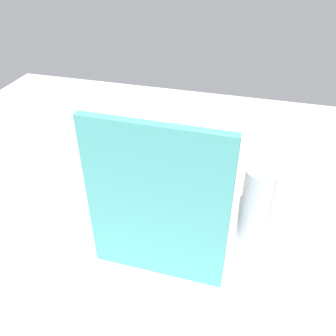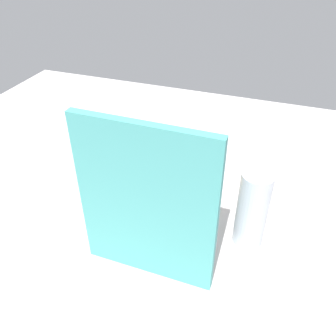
{
  "view_description": "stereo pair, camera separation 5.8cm",
  "coord_description": "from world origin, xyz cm",
  "px_view_note": "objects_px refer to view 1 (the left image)",
  "views": [
    {
      "loc": [
        -21.12,
        75.21,
        63.24
      ],
      "look_at": [
        -0.97,
        1.45,
        9.0
      ],
      "focal_mm": 38.17,
      "sensor_mm": 36.0,
      "label": 1
    },
    {
      "loc": [
        -26.61,
        73.49,
        63.24
      ],
      "look_at": [
        -0.97,
        1.45,
        9.0
      ],
      "focal_mm": 38.17,
      "sensor_mm": 36.0,
      "label": 2
    }
  ],
  "objects_px": {
    "fruit_bowl": "(168,187)",
    "orange_front_left": "(173,180)",
    "banana_bunch": "(165,157)",
    "cutting_board": "(156,207)",
    "jar_lid": "(106,166)",
    "orange_back_left": "(152,170)",
    "orange_front_right": "(194,162)",
    "orange_center": "(166,158)",
    "thermos_tumbler": "(256,205)"
  },
  "relations": [
    {
      "from": "orange_center",
      "to": "thermos_tumbler",
      "type": "relative_size",
      "value": 0.41
    },
    {
      "from": "orange_center",
      "to": "thermos_tumbler",
      "type": "distance_m",
      "value": 0.29
    },
    {
      "from": "orange_center",
      "to": "cutting_board",
      "type": "xyz_separation_m",
      "value": [
        -0.06,
        0.3,
        0.09
      ]
    },
    {
      "from": "banana_bunch",
      "to": "cutting_board",
      "type": "xyz_separation_m",
      "value": [
        -0.06,
        0.28,
        0.08
      ]
    },
    {
      "from": "fruit_bowl",
      "to": "thermos_tumbler",
      "type": "bearing_deg",
      "value": 157.9
    },
    {
      "from": "orange_back_left",
      "to": "fruit_bowl",
      "type": "bearing_deg",
      "value": -154.61
    },
    {
      "from": "cutting_board",
      "to": "orange_back_left",
      "type": "bearing_deg",
      "value": -69.37
    },
    {
      "from": "thermos_tumbler",
      "to": "orange_back_left",
      "type": "bearing_deg",
      "value": -15.64
    },
    {
      "from": "banana_bunch",
      "to": "cutting_board",
      "type": "bearing_deg",
      "value": 102.32
    },
    {
      "from": "banana_bunch",
      "to": "cutting_board",
      "type": "height_order",
      "value": "cutting_board"
    },
    {
      "from": "jar_lid",
      "to": "thermos_tumbler",
      "type": "bearing_deg",
      "value": 159.25
    },
    {
      "from": "jar_lid",
      "to": "orange_back_left",
      "type": "bearing_deg",
      "value": 152.06
    },
    {
      "from": "thermos_tumbler",
      "to": "banana_bunch",
      "type": "bearing_deg",
      "value": -26.52
    },
    {
      "from": "fruit_bowl",
      "to": "orange_center",
      "type": "height_order",
      "value": "orange_center"
    },
    {
      "from": "orange_front_right",
      "to": "orange_back_left",
      "type": "relative_size",
      "value": 1.0
    },
    {
      "from": "fruit_bowl",
      "to": "thermos_tumbler",
      "type": "relative_size",
      "value": 1.38
    },
    {
      "from": "orange_front_left",
      "to": "thermos_tumbler",
      "type": "relative_size",
      "value": 0.41
    },
    {
      "from": "orange_front_left",
      "to": "cutting_board",
      "type": "bearing_deg",
      "value": 95.63
    },
    {
      "from": "fruit_bowl",
      "to": "banana_bunch",
      "type": "bearing_deg",
      "value": -61.18
    },
    {
      "from": "fruit_bowl",
      "to": "orange_front_right",
      "type": "relative_size",
      "value": 3.33
    },
    {
      "from": "orange_back_left",
      "to": "thermos_tumbler",
      "type": "xyz_separation_m",
      "value": [
        -0.27,
        0.08,
        0.01
      ]
    },
    {
      "from": "orange_front_right",
      "to": "banana_bunch",
      "type": "xyz_separation_m",
      "value": [
        0.08,
        0.02,
        0.01
      ]
    },
    {
      "from": "orange_center",
      "to": "jar_lid",
      "type": "height_order",
      "value": "orange_center"
    },
    {
      "from": "cutting_board",
      "to": "thermos_tumbler",
      "type": "xyz_separation_m",
      "value": [
        -0.19,
        -0.16,
        -0.08
      ]
    },
    {
      "from": "orange_center",
      "to": "thermos_tumbler",
      "type": "height_order",
      "value": "thermos_tumbler"
    },
    {
      "from": "fruit_bowl",
      "to": "orange_center",
      "type": "distance_m",
      "value": 0.08
    },
    {
      "from": "orange_back_left",
      "to": "thermos_tumbler",
      "type": "height_order",
      "value": "thermos_tumbler"
    },
    {
      "from": "cutting_board",
      "to": "banana_bunch",
      "type": "bearing_deg",
      "value": -76.83
    },
    {
      "from": "orange_back_left",
      "to": "banana_bunch",
      "type": "bearing_deg",
      "value": -114.96
    },
    {
      "from": "orange_back_left",
      "to": "orange_front_left",
      "type": "bearing_deg",
      "value": 156.43
    },
    {
      "from": "cutting_board",
      "to": "thermos_tumbler",
      "type": "bearing_deg",
      "value": -139.09
    },
    {
      "from": "orange_front_right",
      "to": "thermos_tumbler",
      "type": "relative_size",
      "value": 0.41
    },
    {
      "from": "orange_center",
      "to": "fruit_bowl",
      "type": "bearing_deg",
      "value": 111.07
    },
    {
      "from": "fruit_bowl",
      "to": "jar_lid",
      "type": "height_order",
      "value": "fruit_bowl"
    },
    {
      "from": "orange_front_right",
      "to": "cutting_board",
      "type": "relative_size",
      "value": 0.22
    },
    {
      "from": "fruit_bowl",
      "to": "orange_front_left",
      "type": "distance_m",
      "value": 0.08
    },
    {
      "from": "orange_front_right",
      "to": "orange_center",
      "type": "relative_size",
      "value": 1.0
    },
    {
      "from": "banana_bunch",
      "to": "thermos_tumbler",
      "type": "relative_size",
      "value": 0.95
    },
    {
      "from": "fruit_bowl",
      "to": "orange_front_right",
      "type": "height_order",
      "value": "orange_front_right"
    },
    {
      "from": "orange_front_right",
      "to": "orange_center",
      "type": "bearing_deg",
      "value": 1.69
    },
    {
      "from": "orange_center",
      "to": "banana_bunch",
      "type": "height_order",
      "value": "banana_bunch"
    },
    {
      "from": "banana_bunch",
      "to": "cutting_board",
      "type": "distance_m",
      "value": 0.3
    },
    {
      "from": "orange_front_left",
      "to": "orange_front_right",
      "type": "relative_size",
      "value": 1.0
    },
    {
      "from": "banana_bunch",
      "to": "jar_lid",
      "type": "xyz_separation_m",
      "value": [
        0.2,
        -0.05,
        -0.1
      ]
    },
    {
      "from": "orange_back_left",
      "to": "thermos_tumbler",
      "type": "bearing_deg",
      "value": 164.36
    },
    {
      "from": "orange_front_left",
      "to": "thermos_tumbler",
      "type": "distance_m",
      "value": 0.21
    },
    {
      "from": "orange_front_left",
      "to": "orange_back_left",
      "type": "height_order",
      "value": "same"
    },
    {
      "from": "fruit_bowl",
      "to": "orange_front_left",
      "type": "bearing_deg",
      "value": 118.26
    },
    {
      "from": "fruit_bowl",
      "to": "orange_center",
      "type": "relative_size",
      "value": 3.33
    },
    {
      "from": "orange_center",
      "to": "orange_back_left",
      "type": "height_order",
      "value": "same"
    }
  ]
}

